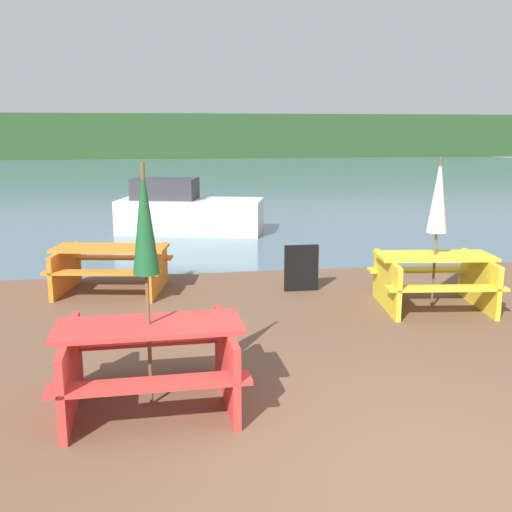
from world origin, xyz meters
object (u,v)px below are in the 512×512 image
(picnic_table_red, at_px, (150,357))
(signboard, at_px, (301,268))
(picnic_table_orange, at_px, (111,264))
(umbrella_white, at_px, (439,196))
(picnic_table_yellow, at_px, (434,276))
(boat, at_px, (187,212))
(umbrella_darkgreen, at_px, (145,222))

(picnic_table_red, bearing_deg, signboard, 58.22)
(picnic_table_orange, bearing_deg, umbrella_white, -19.37)
(picnic_table_red, bearing_deg, picnic_table_yellow, 32.54)
(picnic_table_orange, relative_size, boat, 0.53)
(umbrella_white, bearing_deg, picnic_table_orange, 160.63)
(picnic_table_orange, bearing_deg, picnic_table_red, -80.92)
(picnic_table_red, height_order, signboard, picnic_table_red)
(umbrella_white, height_order, boat, umbrella_white)
(picnic_table_red, relative_size, picnic_table_orange, 0.88)
(picnic_table_red, xyz_separation_m, picnic_table_orange, (-0.68, 4.24, -0.03))
(umbrella_white, distance_m, signboard, 2.44)
(umbrella_darkgreen, bearing_deg, signboard, 58.22)
(umbrella_white, relative_size, signboard, 2.93)
(picnic_table_yellow, xyz_separation_m, boat, (-3.27, 7.15, 0.06))
(picnic_table_yellow, bearing_deg, signboard, 144.16)
(umbrella_darkgreen, height_order, signboard, umbrella_darkgreen)
(boat, bearing_deg, signboard, -59.69)
(picnic_table_orange, height_order, boat, boat)
(picnic_table_yellow, distance_m, signboard, 2.09)
(umbrella_darkgreen, relative_size, boat, 0.60)
(picnic_table_yellow, distance_m, picnic_table_orange, 5.01)
(picnic_table_orange, xyz_separation_m, signboard, (3.03, -0.44, -0.07))
(picnic_table_yellow, xyz_separation_m, picnic_table_orange, (-4.72, 1.66, -0.02))
(picnic_table_red, xyz_separation_m, picnic_table_yellow, (4.05, 2.58, -0.01))
(picnic_table_orange, xyz_separation_m, umbrella_darkgreen, (0.68, -4.24, 1.30))
(umbrella_white, xyz_separation_m, signboard, (-1.69, 1.22, -1.27))
(umbrella_darkgreen, xyz_separation_m, umbrella_white, (4.05, 2.58, -0.11))
(picnic_table_red, bearing_deg, umbrella_darkgreen, 180.00)
(picnic_table_yellow, bearing_deg, picnic_table_red, -147.46)
(umbrella_darkgreen, bearing_deg, umbrella_white, 32.54)
(picnic_table_red, bearing_deg, umbrella_white, 32.54)
(umbrella_darkgreen, relative_size, signboard, 3.05)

